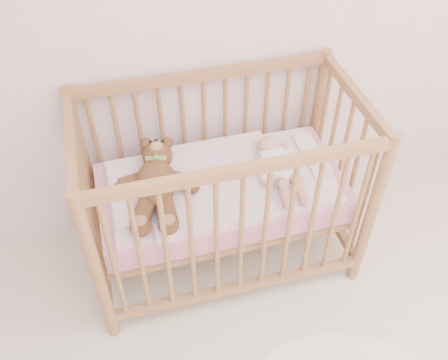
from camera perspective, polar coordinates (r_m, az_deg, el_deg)
name	(u,v)px	position (r m, az deg, el deg)	size (l,w,h in m)	color
crib	(221,190)	(2.52, -0.29, -1.18)	(1.36, 0.76, 1.00)	#9B6A41
mattress	(221,192)	(2.53, -0.29, -1.42)	(1.22, 0.62, 0.13)	pink
blanket	(221,182)	(2.48, -0.30, -0.21)	(1.10, 0.58, 0.06)	pink
baby	(278,163)	(2.48, 6.16, 1.90)	(0.24, 0.50, 0.12)	white
teddy_bear	(156,184)	(2.37, -7.78, -0.50)	(0.42, 0.60, 0.17)	brown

